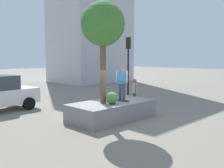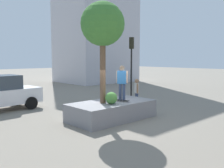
{
  "view_description": "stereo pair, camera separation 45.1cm",
  "coord_description": "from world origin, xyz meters",
  "px_view_note": "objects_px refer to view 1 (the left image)",
  "views": [
    {
      "loc": [
        -8.94,
        -8.86,
        3.09
      ],
      "look_at": [
        -0.22,
        -0.06,
        1.78
      ],
      "focal_mm": 40.1,
      "sensor_mm": 36.0,
      "label": 1
    },
    {
      "loc": [
        -8.62,
        -9.17,
        3.09
      ],
      "look_at": [
        -0.22,
        -0.06,
        1.78
      ],
      "focal_mm": 40.1,
      "sensor_mm": 36.0,
      "label": 2
    }
  ],
  "objects_px": {
    "planter_ledge": "(112,110)",
    "skateboard": "(122,100)",
    "traffic_light_corner": "(128,57)",
    "plaza_tree": "(103,25)",
    "skateboarder": "(122,80)",
    "bystander_watching": "(135,90)"
  },
  "relations": [
    {
      "from": "planter_ledge",
      "to": "skateboard",
      "type": "relative_size",
      "value": 5.3
    },
    {
      "from": "traffic_light_corner",
      "to": "planter_ledge",
      "type": "bearing_deg",
      "value": -145.53
    },
    {
      "from": "planter_ledge",
      "to": "plaza_tree",
      "type": "relative_size",
      "value": 0.9
    },
    {
      "from": "skateboarder",
      "to": "traffic_light_corner",
      "type": "relative_size",
      "value": 0.38
    },
    {
      "from": "planter_ledge",
      "to": "skateboard",
      "type": "bearing_deg",
      "value": -28.74
    },
    {
      "from": "skateboarder",
      "to": "bystander_watching",
      "type": "relative_size",
      "value": 1.01
    },
    {
      "from": "plaza_tree",
      "to": "skateboard",
      "type": "xyz_separation_m",
      "value": [
        1.01,
        -0.31,
        -3.69
      ]
    },
    {
      "from": "plaza_tree",
      "to": "traffic_light_corner",
      "type": "bearing_deg",
      "value": 31.51
    },
    {
      "from": "skateboard",
      "to": "traffic_light_corner",
      "type": "height_order",
      "value": "traffic_light_corner"
    },
    {
      "from": "plaza_tree",
      "to": "skateboard",
      "type": "height_order",
      "value": "plaza_tree"
    },
    {
      "from": "planter_ledge",
      "to": "plaza_tree",
      "type": "distance_m",
      "value": 4.22
    },
    {
      "from": "skateboard",
      "to": "skateboarder",
      "type": "relative_size",
      "value": 0.47
    },
    {
      "from": "planter_ledge",
      "to": "bystander_watching",
      "type": "distance_m",
      "value": 3.99
    },
    {
      "from": "skateboarder",
      "to": "bystander_watching",
      "type": "bearing_deg",
      "value": 30.0
    },
    {
      "from": "planter_ledge",
      "to": "traffic_light_corner",
      "type": "relative_size",
      "value": 0.95
    },
    {
      "from": "skateboard",
      "to": "skateboarder",
      "type": "height_order",
      "value": "skateboarder"
    },
    {
      "from": "planter_ledge",
      "to": "skateboarder",
      "type": "xyz_separation_m",
      "value": [
        0.46,
        -0.25,
        1.52
      ]
    },
    {
      "from": "skateboard",
      "to": "skateboarder",
      "type": "distance_m",
      "value": 1.02
    },
    {
      "from": "skateboarder",
      "to": "skateboard",
      "type": "bearing_deg",
      "value": 90.0
    },
    {
      "from": "planter_ledge",
      "to": "skateboarder",
      "type": "distance_m",
      "value": 1.61
    },
    {
      "from": "planter_ledge",
      "to": "skateboarder",
      "type": "relative_size",
      "value": 2.5
    },
    {
      "from": "planter_ledge",
      "to": "skateboarder",
      "type": "height_order",
      "value": "skateboarder"
    }
  ]
}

